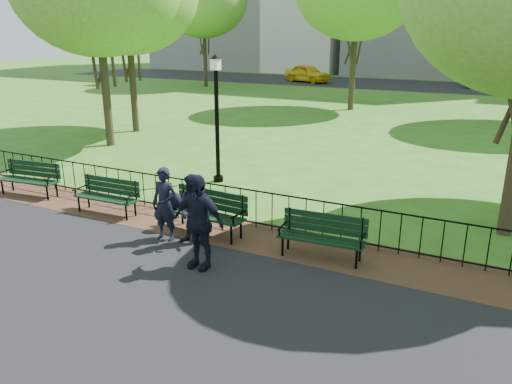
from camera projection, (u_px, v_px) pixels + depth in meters
The scene contains 15 objects.
ground at pixel (184, 256), 9.94m from camera, with size 120.00×120.00×0.00m, color #385C18.
asphalt_path at pixel (45, 348), 7.06m from camera, with size 60.00×9.20×0.01m, color black.
dirt_strip at pixel (222, 230), 11.21m from camera, with size 60.00×1.60×0.01m, color #3C2818.
far_street at pixel (438, 87), 39.58m from camera, with size 70.00×9.00×0.01m, color black.
iron_fence at pixel (233, 203), 11.48m from camera, with size 24.06×0.06×1.00m.
park_bench_main at pixel (197, 205), 10.97m from camera, with size 1.93×0.71×1.05m.
park_bench_left_a at pixel (108, 192), 12.12m from camera, with size 1.69×0.59×0.95m.
park_bench_left_b at pixel (30, 175), 13.46m from camera, with size 1.80×0.75×0.99m.
park_bench_right_a at pixel (323, 232), 9.73m from camera, with size 1.73×0.65×0.96m.
lamppost at pixel (217, 115), 14.24m from camera, with size 0.33×0.33×3.66m.
person_left at pixel (165, 204), 10.49m from camera, with size 0.58×0.38×1.58m, color black.
person_mid at pixel (194, 210), 10.24m from camera, with size 0.73×0.38×1.51m, color black.
person_right at pixel (199, 222), 9.21m from camera, with size 1.06×0.44×1.82m, color black.
taxi at pixel (308, 73), 42.64m from camera, with size 1.74×4.32×1.47m, color yellow.
sedan_silver at pixel (492, 79), 38.13m from camera, with size 1.44×4.12×1.36m, color #9B9CA2.
Camera 1 is at (5.40, -7.41, 4.30)m, focal length 35.00 mm.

